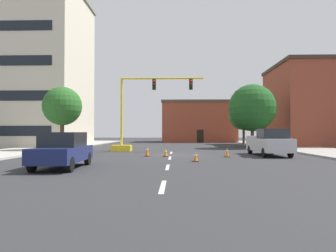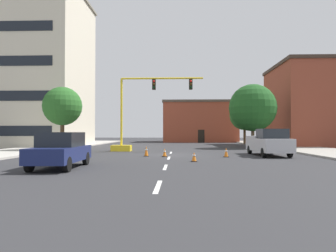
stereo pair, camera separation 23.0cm
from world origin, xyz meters
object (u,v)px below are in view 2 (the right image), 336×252
(tree_right_far, at_px, (244,115))
(traffic_signal_gantry, at_px, (133,127))
(pickup_truck_silver, at_px, (268,143))
(traffic_cone_roadside_a, at_px, (194,157))
(tree_right_mid, at_px, (253,108))
(sedan_navy_near_left, at_px, (61,150))
(traffic_cone_roadside_d, at_px, (165,153))
(traffic_cone_roadside_c, at_px, (226,152))
(traffic_cone_roadside_b, at_px, (146,151))
(tree_left_near, at_px, (62,106))

(tree_right_far, bearing_deg, traffic_signal_gantry, -128.93)
(pickup_truck_silver, xyz_separation_m, traffic_cone_roadside_a, (-5.78, -4.91, -0.69))
(tree_right_mid, height_order, sedan_navy_near_left, tree_right_mid)
(tree_right_mid, relative_size, traffic_cone_roadside_d, 11.73)
(tree_right_far, distance_m, traffic_cone_roadside_c, 25.08)
(traffic_signal_gantry, distance_m, traffic_cone_roadside_b, 6.66)
(tree_left_near, distance_m, traffic_cone_roadside_a, 15.96)
(pickup_truck_silver, height_order, traffic_cone_roadside_c, pickup_truck_silver)
(pickup_truck_silver, bearing_deg, traffic_cone_roadside_d, -170.63)
(tree_right_far, bearing_deg, tree_left_near, -139.86)
(traffic_cone_roadside_c, bearing_deg, tree_right_far, 75.06)
(traffic_signal_gantry, xyz_separation_m, traffic_cone_roadside_d, (3.26, -6.47, -1.91))
(traffic_signal_gantry, height_order, sedan_navy_near_left, traffic_signal_gantry)
(tree_right_far, distance_m, sedan_navy_near_left, 34.72)
(traffic_signal_gantry, xyz_separation_m, tree_left_near, (-6.60, -0.05, 1.96))
(pickup_truck_silver, xyz_separation_m, traffic_cone_roadside_d, (-7.69, -1.27, -0.68))
(traffic_cone_roadside_c, distance_m, traffic_cone_roadside_d, 4.34)
(traffic_cone_roadside_b, bearing_deg, sedan_navy_near_left, -114.25)
(tree_right_far, relative_size, traffic_cone_roadside_a, 10.94)
(sedan_navy_near_left, distance_m, traffic_cone_roadside_a, 7.53)
(pickup_truck_silver, height_order, traffic_cone_roadside_d, pickup_truck_silver)
(pickup_truck_silver, bearing_deg, traffic_cone_roadside_b, -174.26)
(tree_left_near, height_order, pickup_truck_silver, tree_left_near)
(traffic_cone_roadside_b, bearing_deg, traffic_cone_roadside_d, -15.01)
(traffic_cone_roadside_a, height_order, traffic_cone_roadside_d, traffic_cone_roadside_d)
(tree_left_near, distance_m, sedan_navy_near_left, 14.87)
(tree_right_mid, bearing_deg, traffic_signal_gantry, -155.09)
(traffic_signal_gantry, bearing_deg, traffic_cone_roadside_c, -41.14)
(tree_right_far, bearing_deg, traffic_cone_roadside_b, -117.27)
(traffic_cone_roadside_d, bearing_deg, tree_left_near, 146.94)
(sedan_navy_near_left, bearing_deg, tree_right_far, 63.45)
(traffic_cone_roadside_b, relative_size, traffic_cone_roadside_d, 1.27)
(traffic_cone_roadside_b, bearing_deg, tree_right_mid, 48.50)
(traffic_cone_roadside_a, bearing_deg, tree_left_near, 139.47)
(tree_right_mid, relative_size, sedan_navy_near_left, 1.55)
(tree_right_far, height_order, traffic_cone_roadside_c, tree_right_far)
(traffic_cone_roadside_d, bearing_deg, traffic_cone_roadside_a, -62.34)
(tree_right_mid, xyz_separation_m, tree_right_far, (1.56, 11.53, -0.19))
(tree_right_far, relative_size, pickup_truck_silver, 1.18)
(traffic_cone_roadside_c, bearing_deg, traffic_cone_roadside_d, 177.82)
(traffic_signal_gantry, height_order, traffic_cone_roadside_c, traffic_signal_gantry)
(tree_right_mid, height_order, pickup_truck_silver, tree_right_mid)
(tree_right_mid, height_order, traffic_cone_roadside_a, tree_right_mid)
(traffic_cone_roadside_c, bearing_deg, sedan_navy_near_left, -142.39)
(pickup_truck_silver, height_order, traffic_cone_roadside_a, pickup_truck_silver)
(pickup_truck_silver, bearing_deg, tree_right_far, 82.33)
(sedan_navy_near_left, bearing_deg, traffic_cone_roadside_b, 65.75)
(pickup_truck_silver, height_order, traffic_cone_roadside_b, pickup_truck_silver)
(tree_right_far, bearing_deg, traffic_cone_roadside_a, -107.81)
(tree_right_far, height_order, traffic_cone_roadside_d, tree_right_far)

